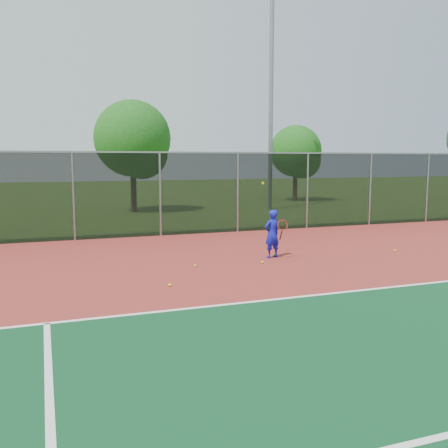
# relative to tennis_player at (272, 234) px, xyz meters

# --- Properties ---
(court_apron) EXTENTS (30.00, 20.00, 0.02)m
(court_apron) POSITION_rel_tennis_player_xyz_m (0.98, -4.89, -0.69)
(court_apron) COLOR maroon
(court_apron) RESTS_ON ground
(fence_back) EXTENTS (30.00, 0.06, 3.03)m
(fence_back) POSITION_rel_tennis_player_xyz_m (0.98, 5.11, 0.86)
(fence_back) COLOR black
(fence_back) RESTS_ON court_apron
(tennis_player) EXTENTS (0.59, 0.63, 2.13)m
(tennis_player) POSITION_rel_tennis_player_xyz_m (0.00, 0.00, 0.00)
(tennis_player) COLOR #1418C1
(tennis_player) RESTS_ON court_apron
(practice_ball_0) EXTENTS (0.07, 0.07, 0.07)m
(practice_ball_0) POSITION_rel_tennis_player_xyz_m (3.87, -0.43, -0.65)
(practice_ball_0) COLOR yellow
(practice_ball_0) RESTS_ON court_apron
(practice_ball_2) EXTENTS (0.07, 0.07, 0.07)m
(practice_ball_2) POSITION_rel_tennis_player_xyz_m (-3.48, -2.18, -0.65)
(practice_ball_2) COLOR yellow
(practice_ball_2) RESTS_ON court_apron
(practice_ball_3) EXTENTS (0.07, 0.07, 0.07)m
(practice_ball_3) POSITION_rel_tennis_player_xyz_m (-0.59, -0.65, -0.65)
(practice_ball_3) COLOR yellow
(practice_ball_3) RESTS_ON court_apron
(practice_ball_4) EXTENTS (0.07, 0.07, 0.07)m
(practice_ball_4) POSITION_rel_tennis_player_xyz_m (-2.40, -0.46, -0.65)
(practice_ball_4) COLOR yellow
(practice_ball_4) RESTS_ON court_apron
(practice_ball_5) EXTENTS (0.07, 0.07, 0.07)m
(practice_ball_5) POSITION_rel_tennis_player_xyz_m (0.18, 0.22, -0.65)
(practice_ball_5) COLOR yellow
(practice_ball_5) RESTS_ON court_apron
(floodlight_n) EXTENTS (0.90, 0.40, 13.39)m
(floodlight_n) POSITION_rel_tennis_player_xyz_m (5.83, 12.53, 6.78)
(floodlight_n) COLOR gray
(floodlight_n) RESTS_ON ground
(tree_back_left) EXTENTS (3.97, 3.97, 5.83)m
(tree_back_left) POSITION_rel_tennis_player_xyz_m (-1.40, 13.68, 2.96)
(tree_back_left) COLOR #352313
(tree_back_left) RESTS_ON ground
(tree_back_mid) EXTENTS (3.42, 3.42, 5.02)m
(tree_back_mid) POSITION_rel_tennis_player_xyz_m (9.99, 17.16, 2.45)
(tree_back_mid) COLOR #352313
(tree_back_mid) RESTS_ON ground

